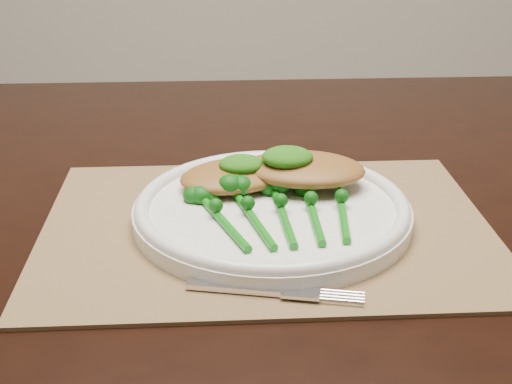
{
  "coord_description": "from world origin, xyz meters",
  "views": [
    {
      "loc": [
        0.06,
        -0.65,
        1.09
      ],
      "look_at": [
        0.07,
        0.04,
        0.78
      ],
      "focal_mm": 50.0,
      "sensor_mm": 36.0,
      "label": 1
    }
  ],
  "objects_px": {
    "placemat": "(267,227)",
    "dinner_plate": "(272,209)",
    "chicken_fillet_left": "(235,176)",
    "broccolini_bundle": "(283,216)"
  },
  "relations": [
    {
      "from": "broccolini_bundle",
      "to": "dinner_plate",
      "type": "bearing_deg",
      "value": 97.81
    },
    {
      "from": "placemat",
      "to": "chicken_fillet_left",
      "type": "xyz_separation_m",
      "value": [
        -0.03,
        0.06,
        0.03
      ]
    },
    {
      "from": "dinner_plate",
      "to": "chicken_fillet_left",
      "type": "xyz_separation_m",
      "value": [
        -0.04,
        0.05,
        0.02
      ]
    },
    {
      "from": "placemat",
      "to": "dinner_plate",
      "type": "bearing_deg",
      "value": 59.37
    },
    {
      "from": "placemat",
      "to": "dinner_plate",
      "type": "xyz_separation_m",
      "value": [
        0.01,
        0.01,
        0.02
      ]
    },
    {
      "from": "placemat",
      "to": "broccolini_bundle",
      "type": "bearing_deg",
      "value": -57.64
    },
    {
      "from": "dinner_plate",
      "to": "chicken_fillet_left",
      "type": "distance_m",
      "value": 0.07
    },
    {
      "from": "placemat",
      "to": "dinner_plate",
      "type": "height_order",
      "value": "dinner_plate"
    },
    {
      "from": "placemat",
      "to": "dinner_plate",
      "type": "relative_size",
      "value": 1.6
    },
    {
      "from": "broccolini_bundle",
      "to": "placemat",
      "type": "bearing_deg",
      "value": 115.63
    }
  ]
}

